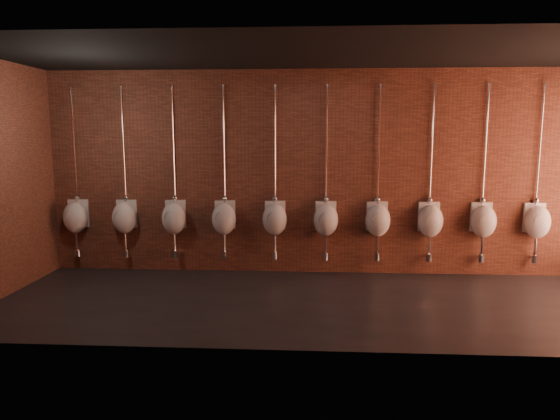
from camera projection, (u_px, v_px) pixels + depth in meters
The scene contains 12 objects.
ground at pixel (316, 303), 6.60m from camera, with size 8.50×8.50×0.00m, color black.
room_shell at pixel (318, 150), 6.30m from camera, with size 8.54×3.04×3.22m.
urinal_0 at pixel (76, 216), 8.03m from camera, with size 0.41×0.36×2.72m.
urinal_1 at pixel (124, 217), 7.99m from camera, with size 0.41×0.36×2.72m.
urinal_2 at pixel (174, 217), 7.94m from camera, with size 0.41×0.36×2.72m.
urinal_3 at pixel (224, 218), 7.89m from camera, with size 0.41×0.36×2.72m.
urinal_4 at pixel (275, 218), 7.85m from camera, with size 0.41×0.36×2.72m.
urinal_5 at pixel (326, 219), 7.80m from camera, with size 0.41×0.36×2.72m.
urinal_6 at pixel (378, 219), 7.76m from camera, with size 0.41×0.36×2.72m.
urinal_7 at pixel (430, 220), 7.71m from camera, with size 0.41×0.36×2.72m.
urinal_8 at pixel (483, 220), 7.66m from camera, with size 0.41×0.36×2.72m.
urinal_9 at pixel (537, 221), 7.62m from camera, with size 0.41×0.36×2.72m.
Camera 1 is at (-0.11, -6.36, 2.20)m, focal length 32.00 mm.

